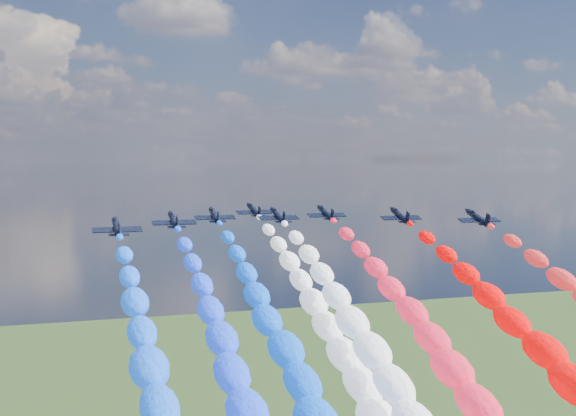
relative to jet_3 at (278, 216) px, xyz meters
name	(u,v)px	position (x,y,z in m)	size (l,w,h in m)	color
jet_0	(117,227)	(-33.93, -16.93, 0.00)	(8.29, 11.12, 2.45)	black
jet_1	(174,220)	(-22.35, -5.28, 0.00)	(8.29, 11.12, 2.45)	black
trail_1	(240,410)	(-22.35, -56.22, -20.39)	(6.96, 99.75, 45.30)	#1941F8
jet_2	(215,215)	(-12.26, 4.86, 0.00)	(8.29, 11.12, 2.45)	black
trail_2	(290,381)	(-12.26, -46.08, -20.39)	(6.96, 99.75, 45.30)	blue
jet_3	(278,216)	(0.00, 0.00, 0.00)	(8.29, 11.12, 2.45)	black
trail_3	(382,383)	(0.00, -50.94, -20.39)	(6.96, 99.75, 45.30)	white
jet_4	(254,210)	(-0.45, 17.21, 0.00)	(8.29, 11.12, 2.45)	black
trail_4	(335,354)	(-0.45, -33.73, -20.39)	(6.96, 99.75, 45.30)	white
jet_5	(326,213)	(11.99, 4.01, 0.00)	(8.29, 11.12, 2.45)	black
trail_5	(443,368)	(11.99, -46.93, -20.39)	(6.96, 99.75, 45.30)	#F41B3A
jet_6	(400,216)	(23.92, -7.56, 0.00)	(8.29, 11.12, 2.45)	black
trail_6	(557,382)	(23.92, -58.50, -20.39)	(6.96, 99.75, 45.30)	#F70303
jet_7	(478,218)	(35.97, -17.63, 0.00)	(8.29, 11.12, 2.45)	black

